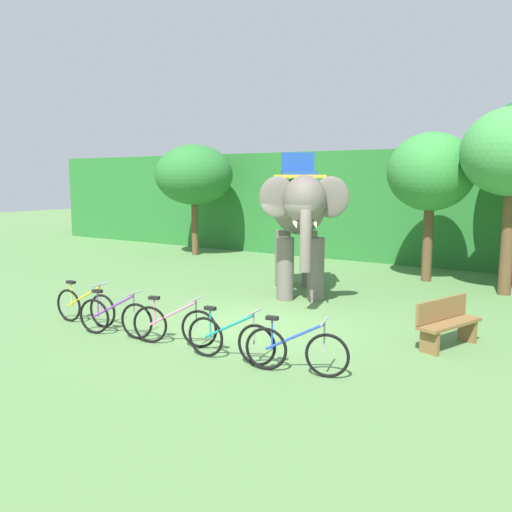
{
  "coord_description": "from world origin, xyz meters",
  "views": [
    {
      "loc": [
        6.13,
        -9.26,
        3.08
      ],
      "look_at": [
        -0.6,
        1.0,
        1.3
      ],
      "focal_mm": 37.63,
      "sensor_mm": 36.0,
      "label": 1
    }
  ],
  "objects_px": {
    "bike_teal": "(230,339)",
    "tree_right": "(431,173)",
    "tree_center_right": "(194,175)",
    "elephant": "(300,212)",
    "bike_yellow": "(85,307)",
    "bike_pink": "(174,325)",
    "wooden_bench": "(447,321)",
    "bike_blue": "(296,350)",
    "bike_purple": "(115,317)"
  },
  "relations": [
    {
      "from": "bike_teal",
      "to": "bike_blue",
      "type": "height_order",
      "value": "same"
    },
    {
      "from": "tree_right",
      "to": "elephant",
      "type": "distance_m",
      "value": 4.61
    },
    {
      "from": "elephant",
      "to": "bike_yellow",
      "type": "distance_m",
      "value": 5.86
    },
    {
      "from": "tree_right",
      "to": "bike_purple",
      "type": "height_order",
      "value": "tree_right"
    },
    {
      "from": "bike_purple",
      "to": "wooden_bench",
      "type": "relative_size",
      "value": 1.09
    },
    {
      "from": "elephant",
      "to": "bike_yellow",
      "type": "bearing_deg",
      "value": -115.51
    },
    {
      "from": "tree_center_right",
      "to": "bike_blue",
      "type": "xyz_separation_m",
      "value": [
        9.94,
        -9.5,
        -2.82
      ]
    },
    {
      "from": "bike_blue",
      "to": "tree_center_right",
      "type": "bearing_deg",
      "value": 136.3
    },
    {
      "from": "bike_teal",
      "to": "wooden_bench",
      "type": "relative_size",
      "value": 1.1
    },
    {
      "from": "bike_purple",
      "to": "bike_teal",
      "type": "bearing_deg",
      "value": 1.51
    },
    {
      "from": "wooden_bench",
      "to": "tree_center_right",
      "type": "bearing_deg",
      "value": 149.72
    },
    {
      "from": "tree_center_right",
      "to": "bike_pink",
      "type": "bearing_deg",
      "value": -52.19
    },
    {
      "from": "tree_center_right",
      "to": "wooden_bench",
      "type": "relative_size",
      "value": 2.84
    },
    {
      "from": "tree_right",
      "to": "bike_yellow",
      "type": "relative_size",
      "value": 2.59
    },
    {
      "from": "tree_right",
      "to": "bike_pink",
      "type": "bearing_deg",
      "value": -103.26
    },
    {
      "from": "tree_center_right",
      "to": "bike_teal",
      "type": "distance_m",
      "value": 13.27
    },
    {
      "from": "bike_yellow",
      "to": "bike_blue",
      "type": "height_order",
      "value": "same"
    },
    {
      "from": "bike_yellow",
      "to": "bike_pink",
      "type": "bearing_deg",
      "value": -1.15
    },
    {
      "from": "bike_blue",
      "to": "wooden_bench",
      "type": "height_order",
      "value": "bike_blue"
    },
    {
      "from": "tree_center_right",
      "to": "wooden_bench",
      "type": "height_order",
      "value": "tree_center_right"
    },
    {
      "from": "bike_pink",
      "to": "wooden_bench",
      "type": "height_order",
      "value": "bike_pink"
    },
    {
      "from": "tree_center_right",
      "to": "bike_pink",
      "type": "height_order",
      "value": "tree_center_right"
    },
    {
      "from": "tree_right",
      "to": "bike_teal",
      "type": "height_order",
      "value": "tree_right"
    },
    {
      "from": "tree_center_right",
      "to": "elephant",
      "type": "distance_m",
      "value": 8.47
    },
    {
      "from": "wooden_bench",
      "to": "bike_yellow",
      "type": "bearing_deg",
      "value": -158.8
    },
    {
      "from": "tree_right",
      "to": "bike_blue",
      "type": "bearing_deg",
      "value": -86.86
    },
    {
      "from": "bike_pink",
      "to": "wooden_bench",
      "type": "distance_m",
      "value": 5.03
    },
    {
      "from": "wooden_bench",
      "to": "bike_teal",
      "type": "bearing_deg",
      "value": -135.4
    },
    {
      "from": "bike_purple",
      "to": "bike_blue",
      "type": "height_order",
      "value": "same"
    },
    {
      "from": "bike_yellow",
      "to": "wooden_bench",
      "type": "relative_size",
      "value": 1.1
    },
    {
      "from": "tree_center_right",
      "to": "elephant",
      "type": "height_order",
      "value": "tree_center_right"
    },
    {
      "from": "elephant",
      "to": "bike_pink",
      "type": "distance_m",
      "value": 5.4
    },
    {
      "from": "bike_yellow",
      "to": "bike_pink",
      "type": "relative_size",
      "value": 1.03
    },
    {
      "from": "bike_pink",
      "to": "tree_right",
      "type": "bearing_deg",
      "value": 76.74
    },
    {
      "from": "elephant",
      "to": "bike_purple",
      "type": "bearing_deg",
      "value": -102.81
    },
    {
      "from": "elephant",
      "to": "bike_teal",
      "type": "bearing_deg",
      "value": -73.56
    },
    {
      "from": "bike_yellow",
      "to": "bike_blue",
      "type": "relative_size",
      "value": 1.02
    },
    {
      "from": "bike_teal",
      "to": "bike_blue",
      "type": "relative_size",
      "value": 1.02
    },
    {
      "from": "tree_right",
      "to": "bike_blue",
      "type": "xyz_separation_m",
      "value": [
        0.49,
        -9.0,
        -2.86
      ]
    },
    {
      "from": "bike_pink",
      "to": "bike_teal",
      "type": "relative_size",
      "value": 0.97
    },
    {
      "from": "bike_purple",
      "to": "wooden_bench",
      "type": "xyz_separation_m",
      "value": [
        5.6,
        2.9,
        0.09
      ]
    },
    {
      "from": "bike_teal",
      "to": "bike_blue",
      "type": "xyz_separation_m",
      "value": [
        1.22,
        0.09,
        0.0
      ]
    },
    {
      "from": "tree_center_right",
      "to": "bike_purple",
      "type": "bearing_deg",
      "value": -58.23
    },
    {
      "from": "tree_center_right",
      "to": "bike_purple",
      "type": "height_order",
      "value": "tree_center_right"
    },
    {
      "from": "bike_purple",
      "to": "tree_right",
      "type": "bearing_deg",
      "value": 69.28
    },
    {
      "from": "bike_purple",
      "to": "elephant",
      "type": "bearing_deg",
      "value": 77.19
    },
    {
      "from": "bike_yellow",
      "to": "bike_teal",
      "type": "xyz_separation_m",
      "value": [
        3.94,
        -0.19,
        0.0
      ]
    },
    {
      "from": "tree_right",
      "to": "wooden_bench",
      "type": "bearing_deg",
      "value": -71.16
    },
    {
      "from": "bike_teal",
      "to": "bike_blue",
      "type": "distance_m",
      "value": 1.22
    },
    {
      "from": "bike_teal",
      "to": "tree_right",
      "type": "bearing_deg",
      "value": 85.44
    }
  ]
}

